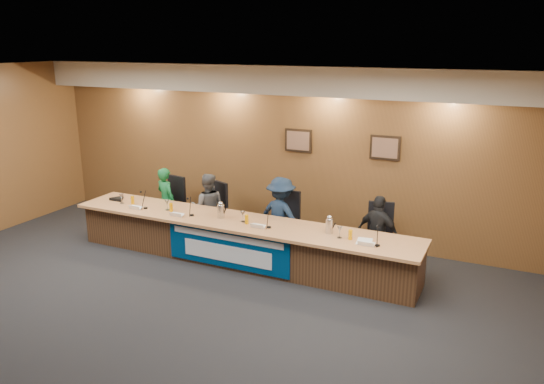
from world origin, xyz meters
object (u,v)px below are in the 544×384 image
at_px(panelist_c, 281,216).
at_px(office_chair_b, 211,214).
at_px(carafe_mid, 221,211).
at_px(office_chair_a, 170,208).
at_px(office_chair_d, 379,241).
at_px(speakerphone, 118,199).
at_px(panelist_d, 378,234).
at_px(office_chair_c, 283,226).
at_px(banner, 227,249).
at_px(carafe_right, 329,226).
at_px(panelist_a, 166,201).
at_px(panelist_b, 208,207).
at_px(dais_body, 240,242).

bearing_deg(panelist_c, office_chair_b, 7.50).
xyz_separation_m(panelist_c, carafe_mid, (-0.79, -0.68, 0.17)).
relative_size(panelist_c, office_chair_a, 2.87).
relative_size(panelist_c, office_chair_d, 2.87).
xyz_separation_m(carafe_mid, speakerphone, (-2.26, 0.07, -0.09)).
xyz_separation_m(panelist_d, office_chair_c, (-1.71, 0.10, -0.15)).
bearing_deg(panelist_c, office_chair_c, -78.64).
relative_size(banner, office_chair_b, 4.58).
relative_size(office_chair_d, carafe_mid, 2.17).
height_order(office_chair_c, speakerphone, speakerphone).
bearing_deg(carafe_right, carafe_mid, -177.91).
distance_m(office_chair_b, carafe_mid, 1.11).
height_order(panelist_c, carafe_mid, panelist_c).
distance_m(panelist_a, carafe_right, 3.57).
bearing_deg(speakerphone, office_chair_b, 24.50).
xyz_separation_m(panelist_b, office_chair_d, (3.19, 0.10, -0.16)).
distance_m(office_chair_d, carafe_right, 1.02).
bearing_deg(carafe_right, office_chair_a, 168.48).
relative_size(banner, panelist_d, 1.74).
xyz_separation_m(panelist_a, office_chair_c, (2.42, 0.10, -0.17)).
distance_m(panelist_d, speakerphone, 4.81).
height_order(panelist_d, office_chair_d, panelist_d).
relative_size(office_chair_a, speakerphone, 1.50).
relative_size(office_chair_d, speakerphone, 1.50).
bearing_deg(panelist_b, banner, 109.16).
distance_m(office_chair_a, carafe_mid, 1.84).
bearing_deg(office_chair_d, panelist_b, 169.59).
relative_size(banner, office_chair_c, 4.58).
height_order(banner, panelist_c, panelist_c).
xyz_separation_m(panelist_b, office_chair_b, (0.00, 0.10, -0.16)).
bearing_deg(dais_body, panelist_c, 53.11).
xyz_separation_m(office_chair_c, office_chair_d, (1.71, 0.00, 0.00)).
relative_size(panelist_a, panelist_d, 1.03).
xyz_separation_m(office_chair_b, office_chair_c, (1.48, 0.00, 0.00)).
bearing_deg(panelist_b, panelist_d, 155.39).
height_order(office_chair_b, carafe_right, carafe_right).
bearing_deg(office_chair_a, panelist_b, 2.89).
bearing_deg(banner, speakerphone, 170.52).
xyz_separation_m(dais_body, panelist_c, (0.48, 0.63, 0.34)).
bearing_deg(carafe_right, banner, -164.57).
relative_size(dais_body, carafe_right, 26.08).
xyz_separation_m(office_chair_d, speakerphone, (-4.77, -0.72, 0.30)).
relative_size(dais_body, office_chair_c, 12.50).
distance_m(panelist_a, speakerphone, 0.90).
distance_m(panelist_d, office_chair_d, 0.18).
height_order(dais_body, panelist_b, panelist_b).
distance_m(banner, carafe_mid, 0.68).
relative_size(panelist_a, carafe_right, 5.65).
distance_m(banner, office_chair_b, 1.53).
bearing_deg(panelist_a, panelist_b, -159.55).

